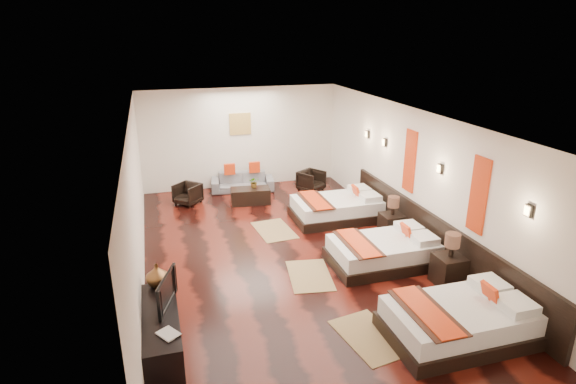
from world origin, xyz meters
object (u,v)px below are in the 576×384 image
object	(u,v)px
bed_far	(337,208)
nightstand_a	(449,267)
armchair_right	(311,181)
bed_mid	(384,251)
nightstand_b	(392,223)
book	(161,338)
bed_near	(460,321)
armchair_left	(188,194)
figurine	(157,275)
table_plant	(254,182)
sofa	(243,182)
tv	(162,291)
coffee_table	(250,196)
tv_console	(162,331)

from	to	relation	value
bed_far	nightstand_a	size ratio (longest dim) A/B	2.12
nightstand_a	armchair_right	bearing A→B (deg)	97.04
bed_mid	nightstand_a	world-z (taller)	nightstand_a
nightstand_b	book	size ratio (longest dim) A/B	3.21
bed_near	bed_mid	xyz separation A→B (m)	(-0.00, 2.37, -0.01)
nightstand_a	armchair_left	xyz separation A→B (m)	(-4.08, 5.41, -0.07)
bed_far	armchair_left	distance (m)	3.90
book	figurine	size ratio (longest dim) A/B	0.79
nightstand_b	table_plant	xyz separation A→B (m)	(-2.40, 2.95, 0.22)
figurine	sofa	bearing A→B (deg)	66.62
armchair_left	table_plant	size ratio (longest dim) A/B	2.00
book	sofa	size ratio (longest dim) A/B	0.17
nightstand_b	tv	size ratio (longest dim) A/B	1.13
nightstand_a	armchair_right	world-z (taller)	nightstand_a
figurine	sofa	xyz separation A→B (m)	(2.43, 5.61, -0.48)
bed_far	coffee_table	bearing A→B (deg)	137.58
bed_near	bed_far	distance (m)	4.73
armchair_left	armchair_right	size ratio (longest dim) A/B	0.94
nightstand_b	tv_console	world-z (taller)	nightstand_b
bed_near	armchair_right	bearing A→B (deg)	89.40
bed_far	nightstand_b	distance (m)	1.48
bed_mid	table_plant	distance (m)	4.37
bed_mid	bed_far	xyz separation A→B (m)	(0.00, 2.37, 0.01)
book	armchair_left	distance (m)	6.42
figurine	tv_console	bearing A→B (deg)	-90.00
armchair_left	armchair_right	bearing A→B (deg)	46.20
figurine	sofa	distance (m)	6.14
coffee_table	armchair_left	bearing A→B (deg)	165.09
figurine	table_plant	size ratio (longest dim) A/B	1.22
nightstand_a	coffee_table	xyz separation A→B (m)	(-2.52, 4.99, -0.14)
tv	table_plant	distance (m)	5.78
nightstand_b	bed_near	bearing A→B (deg)	-102.23
book	table_plant	xyz separation A→B (m)	(2.55, 6.00, -0.01)
nightstand_b	sofa	distance (m)	4.68
bed_far	nightstand_a	xyz separation A→B (m)	(0.75, -3.37, 0.07)
nightstand_a	figurine	distance (m)	4.98
tv	book	world-z (taller)	tv
tv	armchair_left	distance (m)	5.65
bed_near	tv	distance (m)	4.35
tv	armchair_right	size ratio (longest dim) A/B	1.30
sofa	table_plant	distance (m)	1.05
tv	armchair_right	bearing A→B (deg)	-17.76
tv	coffee_table	xyz separation A→B (m)	(2.38, 5.15, -0.59)
nightstand_a	tv_console	distance (m)	4.96
bed_far	tv_console	bearing A→B (deg)	-138.19
bed_far	sofa	xyz separation A→B (m)	(-1.77, 2.67, -0.02)
bed_mid	coffee_table	world-z (taller)	bed_mid
coffee_table	armchair_right	bearing A→B (deg)	14.93
armchair_right	tv_console	bearing A→B (deg)	-158.84
bed_mid	armchair_right	xyz separation A→B (m)	(0.07, 4.47, 0.02)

